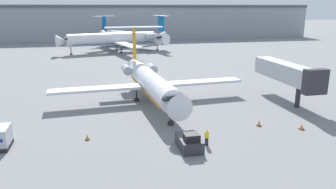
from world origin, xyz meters
TOP-DOWN VIEW (x-y plane):
  - ground_plane at (0.00, 0.00)m, footprint 600.00×600.00m
  - terminal_building at (0.00, 120.00)m, footprint 180.00×16.80m
  - airplane_main at (-0.93, 18.13)m, footprint 29.77×27.78m
  - pushback_tug at (0.02, 0.18)m, footprint 2.12×3.75m
  - worker_near_tug at (2.03, 0.57)m, footprint 0.40×0.25m
  - traffic_cone_left at (-10.20, 4.84)m, footprint 0.54×0.54m
  - traffic_cone_right at (10.20, 4.72)m, footprint 0.56×0.56m
  - traffic_cone_mid at (14.58, 2.52)m, footprint 0.62×0.62m
  - airplane_parked_far_left at (4.03, 88.24)m, footprint 30.95×30.12m
  - airplane_parked_far_right at (-2.36, 76.33)m, footprint 35.49×37.68m
  - jet_bridge at (19.28, 13.72)m, footprint 3.20×14.90m

SIDE VIEW (x-z plane):
  - ground_plane at x=0.00m, z-range 0.00..0.00m
  - traffic_cone_left at x=-10.20m, z-range -0.02..0.60m
  - traffic_cone_mid at x=14.58m, z-range -0.02..0.68m
  - traffic_cone_right at x=10.20m, z-range -0.02..0.72m
  - pushback_tug at x=0.02m, z-range -0.24..1.69m
  - worker_near_tug at x=2.03m, z-range 0.04..1.82m
  - airplane_main at x=-0.93m, z-range -2.07..8.52m
  - airplane_parked_far_left at x=4.03m, z-range -1.65..9.06m
  - airplane_parked_far_right at x=-2.36m, z-range -1.43..9.84m
  - jet_bridge at x=19.28m, z-range 1.36..7.55m
  - terminal_building at x=0.00m, z-range 0.03..14.91m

